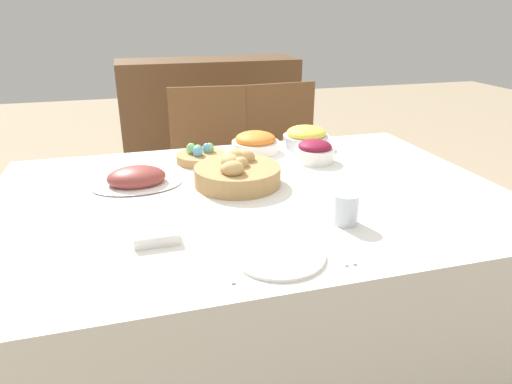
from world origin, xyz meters
name	(u,v)px	position (x,y,z in m)	size (l,w,h in m)	color
ground_plane	(253,357)	(0.00, 0.00, 0.00)	(12.00, 12.00, 0.00)	tan
dining_table	(252,282)	(0.00, 0.00, 0.36)	(1.75, 1.20, 0.72)	silver
chair_far_center	(211,168)	(0.02, 0.91, 0.51)	(0.46, 0.46, 0.92)	brown
chair_far_right	(288,161)	(0.46, 0.91, 0.51)	(0.45, 0.45, 0.92)	brown
sideboard	(210,126)	(0.20, 1.92, 0.49)	(1.28, 0.44, 0.97)	brown
bread_basket	(237,173)	(-0.03, 0.10, 0.76)	(0.31, 0.31, 0.11)	#AD8451
egg_basket	(201,156)	(-0.11, 0.39, 0.74)	(0.20, 0.20, 0.08)	#AD8451
ham_platter	(137,179)	(-0.38, 0.18, 0.75)	(0.32, 0.22, 0.08)	white
carrot_bowl	(255,143)	(0.14, 0.47, 0.76)	(0.21, 0.21, 0.09)	white
pineapple_bowl	(306,138)	(0.38, 0.46, 0.77)	(0.21, 0.21, 0.10)	silver
beet_salad_bowl	(315,151)	(0.34, 0.27, 0.76)	(0.16, 0.16, 0.09)	white
dinner_plate	(279,256)	(-0.05, -0.44, 0.73)	(0.24, 0.24, 0.01)	white
fork	(224,264)	(-0.19, -0.44, 0.72)	(0.02, 0.18, 0.00)	silver
knife	(331,249)	(0.10, -0.44, 0.72)	(0.02, 0.18, 0.00)	silver
spoon	(341,247)	(0.13, -0.44, 0.72)	(0.02, 0.18, 0.00)	silver
drinking_cup	(345,209)	(0.20, -0.30, 0.77)	(0.08, 0.08, 0.09)	silver
butter_dish	(156,237)	(-0.34, -0.27, 0.74)	(0.12, 0.08, 0.03)	white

